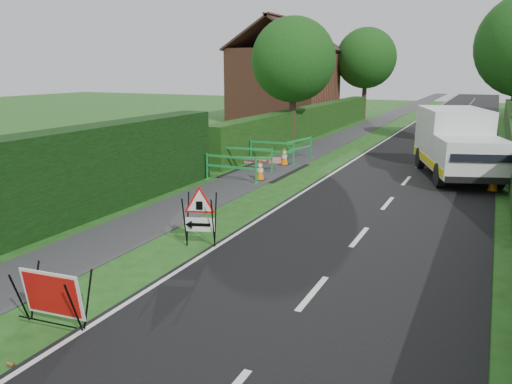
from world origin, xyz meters
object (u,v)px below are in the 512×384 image
(works_van, at_px, (457,142))
(red_rect_sign, at_px, (52,295))
(triangle_sign, at_px, (198,212))
(hatchback_car, at_px, (447,122))

(works_van, bearing_deg, red_rect_sign, -126.23)
(red_rect_sign, distance_m, triangle_sign, 4.18)
(red_rect_sign, bearing_deg, hatchback_car, 77.82)
(triangle_sign, distance_m, works_van, 11.88)
(red_rect_sign, bearing_deg, works_van, 66.31)
(works_van, height_order, hatchback_car, works_van)
(red_rect_sign, relative_size, works_van, 0.20)
(red_rect_sign, bearing_deg, triangle_sign, 82.26)
(red_rect_sign, height_order, hatchback_car, hatchback_car)
(red_rect_sign, relative_size, triangle_sign, 0.95)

